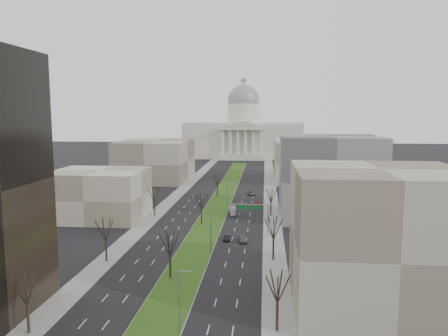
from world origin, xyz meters
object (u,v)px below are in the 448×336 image
Objects in this scene: car_grey_far at (251,193)px; car_red at (257,205)px; car_black at (227,238)px; car_grey_near at (243,239)px; box_van at (233,210)px.

car_red is at bearing -91.74° from car_grey_far.
car_grey_near is at bearing -17.14° from car_black.
car_black is 0.82× the size of car_grey_far.
car_red is at bearing 79.02° from car_grey_near.
car_red reaches higher than car_grey_far.
car_red reaches higher than car_grey_near.
car_black is 59.86m from car_grey_far.
car_red is (6.64, 38.47, 0.10)m from car_black.
car_red is 21.43m from car_grey_far.
car_grey_far is at bearing 82.94° from car_grey_near.
car_red is 0.67× the size of box_van.
car_grey_far is at bearing 85.65° from car_black.
car_black is at bearing 156.45° from car_grey_near.
box_van is at bearing -123.64° from car_red.
car_red reaches higher than car_black.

